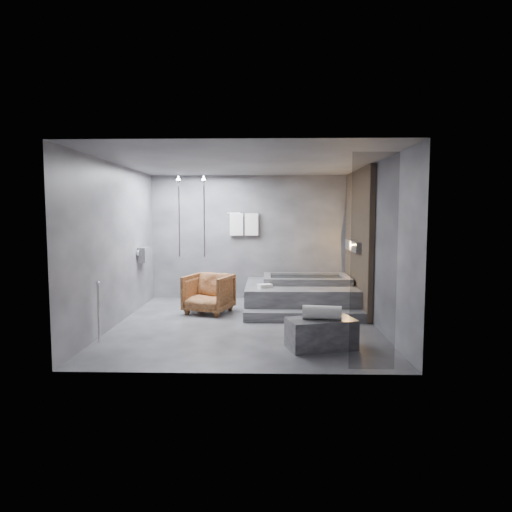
{
  "coord_description": "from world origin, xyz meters",
  "views": [
    {
      "loc": [
        0.39,
        -7.87,
        1.92
      ],
      "look_at": [
        0.18,
        0.3,
        1.18
      ],
      "focal_mm": 32.0,
      "sensor_mm": 36.0,
      "label": 1
    }
  ],
  "objects": [
    {
      "name": "concrete_bench",
      "position": [
        1.16,
        -1.42,
        0.21
      ],
      "size": [
        1.05,
        0.75,
        0.43
      ],
      "primitive_type": "cube",
      "rotation": [
        0.0,
        0.0,
        0.26
      ],
      "color": "#313134",
      "rests_on": "ground"
    },
    {
      "name": "driftwood_chair",
      "position": [
        -0.77,
        0.92,
        0.38
      ],
      "size": [
        1.04,
        1.06,
        0.76
      ],
      "primitive_type": "imported",
      "rotation": [
        0.0,
        0.0,
        -0.33
      ],
      "color": "#492612",
      "rests_on": "ground"
    },
    {
      "name": "tub_step",
      "position": [
        1.05,
        0.27,
        0.09
      ],
      "size": [
        2.2,
        0.36,
        0.18
      ],
      "primitive_type": "cube",
      "color": "#38383A",
      "rests_on": "ground"
    },
    {
      "name": "rolled_towel",
      "position": [
        1.17,
        -1.44,
        0.53
      ],
      "size": [
        0.57,
        0.28,
        0.2
      ],
      "primitive_type": "cylinder",
      "rotation": [
        0.0,
        1.57,
        -0.16
      ],
      "color": "white",
      "rests_on": "concrete_bench"
    },
    {
      "name": "tub_deck",
      "position": [
        1.05,
        1.45,
        0.25
      ],
      "size": [
        2.2,
        2.0,
        0.5
      ],
      "primitive_type": "cube",
      "color": "#38383A",
      "rests_on": "ground"
    },
    {
      "name": "room",
      "position": [
        0.4,
        0.24,
        1.73
      ],
      "size": [
        5.0,
        5.04,
        2.82
      ],
      "color": "#323235",
      "rests_on": "ground"
    },
    {
      "name": "deck_towel",
      "position": [
        0.34,
        0.92,
        0.53
      ],
      "size": [
        0.31,
        0.27,
        0.07
      ],
      "primitive_type": "cube",
      "rotation": [
        0.0,
        0.0,
        0.39
      ],
      "color": "silver",
      "rests_on": "tub_deck"
    }
  ]
}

